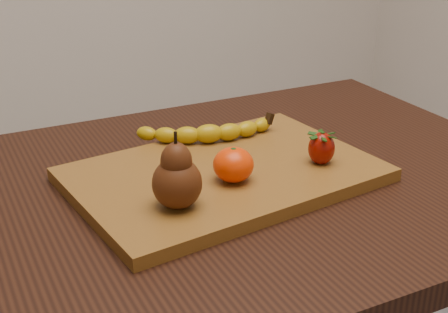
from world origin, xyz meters
name	(u,v)px	position (x,y,z in m)	size (l,w,h in m)	color
table	(228,234)	(0.00, 0.00, 0.66)	(1.00, 0.70, 0.76)	black
cutting_board	(224,174)	(-0.01, 0.00, 0.77)	(0.45, 0.30, 0.02)	brown
banana	(209,134)	(0.02, 0.10, 0.80)	(0.20, 0.05, 0.03)	#C3A009
pear	(177,170)	(-0.12, -0.08, 0.83)	(0.07, 0.07, 0.10)	#4E230C
mandarin	(233,165)	(-0.01, -0.04, 0.81)	(0.06, 0.06, 0.05)	#FA3902
strawberry	(322,147)	(0.14, -0.05, 0.81)	(0.04, 0.04, 0.05)	#860E03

